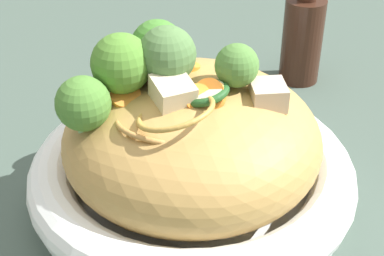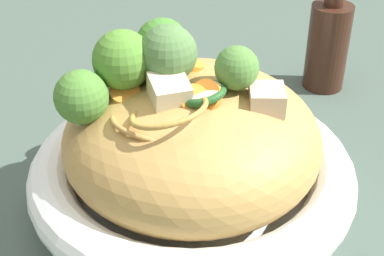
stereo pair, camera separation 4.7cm
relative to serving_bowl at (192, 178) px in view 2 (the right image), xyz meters
name	(u,v)px [view 2 (the right image)]	position (x,y,z in m)	size (l,w,h in m)	color
ground_plane	(192,203)	(0.00, 0.00, -0.03)	(3.00, 3.00, 0.00)	#425248
serving_bowl	(192,178)	(0.00, 0.00, 0.00)	(0.28, 0.28, 0.06)	white
noodle_heap	(192,139)	(0.00, 0.00, 0.04)	(0.22, 0.22, 0.12)	tan
broccoli_florets	(148,63)	(-0.01, 0.03, 0.11)	(0.13, 0.15, 0.07)	#9ABE72
carrot_coins	(166,88)	(-0.01, 0.02, 0.09)	(0.09, 0.13, 0.04)	orange
zucchini_slices	(146,77)	(0.01, 0.05, 0.08)	(0.12, 0.13, 0.05)	beige
chicken_chunks	(212,95)	(-0.01, -0.02, 0.09)	(0.07, 0.11, 0.03)	beige
soy_sauce_bottle	(328,44)	(0.26, -0.06, 0.03)	(0.05, 0.05, 0.13)	#381E14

